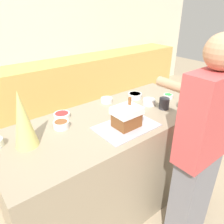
{
  "coord_description": "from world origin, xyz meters",
  "views": [
    {
      "loc": [
        -0.99,
        -1.25,
        1.8
      ],
      "look_at": [
        -0.0,
        0.0,
        1.0
      ],
      "focal_mm": 35.0,
      "sensor_mm": 36.0,
      "label": 1
    }
  ],
  "objects": [
    {
      "name": "gingerbread_house",
      "position": [
        -0.0,
        -0.18,
        1.03
      ],
      "size": [
        0.21,
        0.17,
        0.22
      ],
      "color": "brown",
      "rests_on": "baking_tray"
    },
    {
      "name": "back_cabinet_block",
      "position": [
        0.0,
        1.98,
        0.48
      ],
      "size": [
        6.0,
        0.6,
        0.95
      ],
      "color": "tan",
      "rests_on": "ground_plane"
    },
    {
      "name": "candy_bowl_far_left",
      "position": [
        0.71,
        -0.01,
        0.96
      ],
      "size": [
        0.09,
        0.09,
        0.04
      ],
      "color": "white",
      "rests_on": "kitchen_island"
    },
    {
      "name": "person",
      "position": [
        0.29,
        -0.65,
        0.86
      ],
      "size": [
        0.43,
        0.54,
        1.66
      ],
      "color": "slate",
      "rests_on": "ground_plane"
    },
    {
      "name": "candy_bowl_beside_tree",
      "position": [
        -0.4,
        0.13,
        0.96
      ],
      "size": [
        0.12,
        0.12,
        0.05
      ],
      "color": "white",
      "rests_on": "kitchen_island"
    },
    {
      "name": "candy_bowl_near_tray_right",
      "position": [
        0.44,
        -0.0,
        0.97
      ],
      "size": [
        0.12,
        0.12,
        0.05
      ],
      "color": "white",
      "rests_on": "kitchen_island"
    },
    {
      "name": "decorative_tree",
      "position": [
        -0.68,
        0.06,
        1.13
      ],
      "size": [
        0.15,
        0.15,
        0.39
      ],
      "color": "#DBD675",
      "rests_on": "kitchen_island"
    },
    {
      "name": "candy_bowl_front_corner",
      "position": [
        0.45,
        0.2,
        0.96
      ],
      "size": [
        0.14,
        0.14,
        0.05
      ],
      "color": "silver",
      "rests_on": "kitchen_island"
    },
    {
      "name": "candy_bowl_behind_tray",
      "position": [
        -0.31,
        0.28,
        0.95
      ],
      "size": [
        0.14,
        0.14,
        0.04
      ],
      "color": "white",
      "rests_on": "kitchen_island"
    },
    {
      "name": "kitchen_island",
      "position": [
        0.0,
        0.0,
        0.47
      ],
      "size": [
        1.87,
        0.79,
        0.94
      ],
      "color": "gray",
      "rests_on": "ground_plane"
    },
    {
      "name": "candy_bowl_near_tray_left",
      "position": [
        0.16,
        0.29,
        0.96
      ],
      "size": [
        0.11,
        0.11,
        0.04
      ],
      "color": "white",
      "rests_on": "kitchen_island"
    },
    {
      "name": "wall_back",
      "position": [
        0.0,
        2.31,
        1.3
      ],
      "size": [
        8.0,
        0.05,
        2.6
      ],
      "color": "beige",
      "rests_on": "ground_plane"
    },
    {
      "name": "ground_plane",
      "position": [
        0.0,
        0.0,
        0.0
      ],
      "size": [
        12.0,
        12.0,
        0.0
      ],
      "primitive_type": "plane",
      "color": "tan"
    },
    {
      "name": "mug",
      "position": [
        0.49,
        -0.14,
        0.99
      ],
      "size": [
        0.09,
        0.09,
        0.1
      ],
      "color": "#2D2D33",
      "rests_on": "kitchen_island"
    },
    {
      "name": "baking_tray",
      "position": [
        -0.0,
        -0.18,
        0.94
      ],
      "size": [
        0.47,
        0.32,
        0.01
      ],
      "color": "#B2B2BC",
      "rests_on": "kitchen_island"
    }
  ]
}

